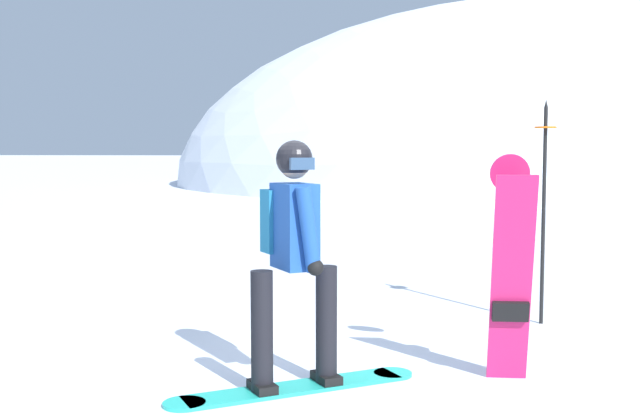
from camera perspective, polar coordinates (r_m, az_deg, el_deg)
The scene contains 5 objects.
ground_plane at distance 5.87m, azimuth -2.88°, elevation -11.85°, with size 300.00×300.00×0.00m, color white.
ridge_peak_main at distance 37.42m, azimuth 16.55°, elevation 1.90°, with size 34.31×30.88×16.52m.
snowboarder_main at distance 5.29m, azimuth -2.01°, elevation -3.48°, with size 1.63×1.07×1.71m.
spare_snowboard at distance 5.58m, azimuth 13.90°, elevation -4.19°, with size 0.28×0.39×1.62m.
piste_marker_near at distance 7.54m, azimuth 16.17°, elevation 0.90°, with size 0.20×0.20×2.11m.
Camera 1 is at (0.78, -5.58, 1.67)m, focal length 43.44 mm.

